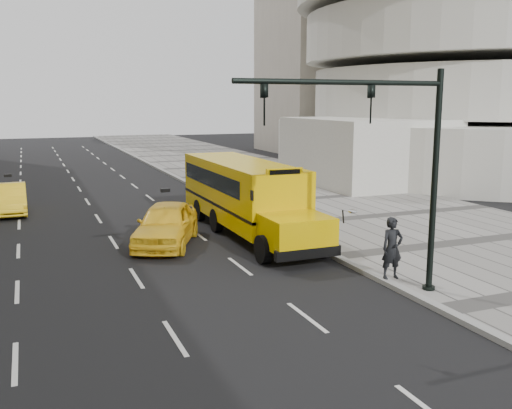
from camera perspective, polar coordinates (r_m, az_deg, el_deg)
name	(u,v)px	position (r m, az deg, el deg)	size (l,w,h in m)	color
ground	(139,240)	(23.53, -11.65, -3.51)	(140.00, 140.00, 0.00)	black
sidewalk_museum	(389,216)	(28.14, 13.12, -1.14)	(12.00, 140.00, 0.15)	gray
curb_museum	(275,226)	(25.23, 1.87, -2.19)	(0.30, 140.00, 0.15)	gray
guggenheim	(439,5)	(53.47, 17.88, 18.50)	(33.20, 42.20, 35.00)	silver
school_bus	(243,191)	(24.28, -1.28, 1.38)	(2.96, 11.56, 3.19)	#DDB000
taxi_near	(166,224)	(22.37, -8.96, -1.94)	(1.98, 4.91, 1.67)	yellow
taxi_far	(10,199)	(30.88, -23.42, 0.53)	(1.56, 4.48, 1.48)	yellow
pedestrian	(392,248)	(17.95, 13.46, -4.26)	(0.70, 0.46, 1.91)	black
traffic_signal	(394,155)	(15.81, 13.61, 4.79)	(6.18, 0.36, 6.40)	black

